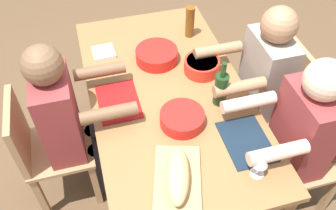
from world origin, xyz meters
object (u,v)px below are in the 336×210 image
object	(u,v)px
chair_near_center	(278,97)
beer_bottle	(190,22)
cutting_board	(177,181)
diner_near_center	(259,79)
serving_bowl_salad	(182,118)
diner_near_left	(296,135)
wine_bottle	(221,88)
chair_far_center	(44,147)
serving_bowl_greens	(202,65)
dining_table	(168,102)
serving_bowl_fruit	(157,55)
chair_near_left	(314,151)
bread_loaf	(178,175)
diner_far_center	(67,117)
wine_glass	(261,160)
napkin_stack	(104,52)

from	to	relation	value
chair_near_center	beer_bottle	world-z (taller)	beer_bottle
cutting_board	chair_near_center	bearing A→B (deg)	-56.28
diner_near_center	serving_bowl_salad	size ratio (longest dim) A/B	4.97
diner_near_left	wine_bottle	xyz separation A→B (m)	(0.31, 0.33, 0.15)
chair_far_center	serving_bowl_greens	bearing A→B (deg)	-83.15
serving_bowl_salad	serving_bowl_greens	bearing A→B (deg)	-32.72
dining_table	serving_bowl_greens	bearing A→B (deg)	-63.70
diner_near_left	cutting_board	world-z (taller)	diner_near_left
dining_table	diner_near_center	size ratio (longest dim) A/B	1.40
dining_table	wine_bottle	size ratio (longest dim) A/B	5.78
serving_bowl_greens	cutting_board	distance (m)	0.81
serving_bowl_greens	serving_bowl_fruit	bearing A→B (deg)	53.72
chair_near_center	wine_bottle	distance (m)	0.65
wine_bottle	diner_near_center	bearing A→B (deg)	-65.13
chair_near_left	serving_bowl_fruit	size ratio (longest dim) A/B	3.18
wine_bottle	bread_loaf	bearing A→B (deg)	139.47
diner_near_left	beer_bottle	xyz separation A→B (m)	(0.96, 0.30, 0.15)
diner_far_center	beer_bottle	distance (m)	1.03
bread_loaf	chair_near_center	bearing A→B (deg)	-56.28
chair_near_left	serving_bowl_salad	size ratio (longest dim) A/B	3.52
diner_near_center	serving_bowl_fruit	distance (m)	0.66
diner_far_center	diner_near_left	bearing A→B (deg)	-111.23
diner_near_center	serving_bowl_greens	bearing A→B (deg)	70.26
cutting_board	serving_bowl_fruit	bearing A→B (deg)	-8.06
diner_far_center	chair_near_left	size ratio (longest dim) A/B	1.41
diner_far_center	wine_glass	bearing A→B (deg)	-127.29
diner_near_left	bread_loaf	world-z (taller)	diner_near_left
chair_near_center	diner_near_left	bearing A→B (deg)	158.28
chair_far_center	serving_bowl_greens	world-z (taller)	chair_far_center
cutting_board	napkin_stack	size ratio (longest dim) A/B	2.86
chair_far_center	napkin_stack	xyz separation A→B (m)	(0.45, -0.47, 0.27)
serving_bowl_salad	bread_loaf	distance (m)	0.37
serving_bowl_salad	napkin_stack	distance (m)	0.77
chair_near_center	serving_bowl_greens	bearing A→B (deg)	76.83
chair_near_center	serving_bowl_salad	world-z (taller)	chair_near_center
chair_near_center	serving_bowl_greens	world-z (taller)	chair_near_center
chair_near_left	diner_near_center	bearing A→B (deg)	21.72
chair_far_center	diner_near_left	size ratio (longest dim) A/B	0.71
wine_bottle	napkin_stack	bearing A→B (deg)	43.24
bread_loaf	napkin_stack	bearing A→B (deg)	10.37
bread_loaf	serving_bowl_fruit	bearing A→B (deg)	-8.06
bread_loaf	wine_bottle	distance (m)	0.59
serving_bowl_fruit	beer_bottle	distance (m)	0.35
chair_near_left	serving_bowl_greens	bearing A→B (deg)	42.06
serving_bowl_salad	beer_bottle	size ratio (longest dim) A/B	1.10
diner_near_center	diner_far_center	bearing A→B (deg)	90.00
diner_near_center	wine_bottle	bearing A→B (deg)	114.87
dining_table	napkin_stack	world-z (taller)	napkin_stack
diner_near_center	beer_bottle	distance (m)	0.60
chair_near_center	beer_bottle	distance (m)	0.79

